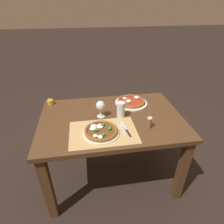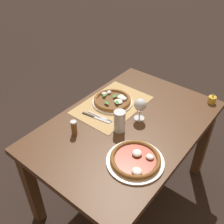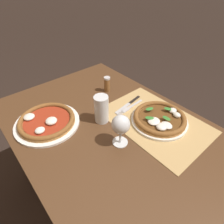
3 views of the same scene
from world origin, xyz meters
name	(u,v)px [view 1 (image 1 of 3)]	position (x,y,z in m)	size (l,w,h in m)	color
ground_plane	(112,174)	(0.00, 0.00, 0.00)	(24.00, 24.00, 0.00)	black
dining_table	(111,127)	(0.00, 0.00, 0.63)	(1.27, 0.84, 0.74)	#4C301C
paper_placemat	(103,132)	(-0.10, -0.20, 0.74)	(0.53, 0.36, 0.00)	tan
pizza_near	(101,131)	(-0.12, -0.21, 0.76)	(0.29, 0.29, 0.05)	white
pizza_far	(131,102)	(0.24, 0.23, 0.76)	(0.32, 0.32, 0.05)	white
wine_glass	(100,106)	(-0.09, 0.03, 0.85)	(0.08, 0.08, 0.16)	silver
pint_glass	(121,110)	(0.08, 0.00, 0.81)	(0.07, 0.07, 0.15)	silver
fork	(122,128)	(0.06, -0.18, 0.75)	(0.03, 0.20, 0.00)	#B7B7BC
knife	(126,129)	(0.09, -0.19, 0.75)	(0.05, 0.22, 0.01)	black
votive_candle	(50,102)	(-0.57, 0.34, 0.76)	(0.06, 0.06, 0.07)	gold
pepper_shaker	(149,123)	(0.28, -0.20, 0.79)	(0.04, 0.04, 0.10)	brown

